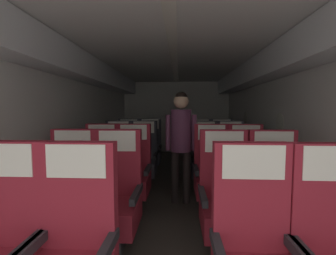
# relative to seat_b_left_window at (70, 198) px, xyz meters

# --- Properties ---
(ground) EXTENTS (3.48, 7.56, 0.02)m
(ground) POSITION_rel_seat_b_left_window_xyz_m (0.96, 1.42, -0.48)
(ground) COLOR #3D3833
(fuselage_shell) EXTENTS (3.36, 7.21, 2.21)m
(fuselage_shell) POSITION_rel_seat_b_left_window_xyz_m (0.96, 1.68, 1.13)
(fuselage_shell) COLOR silver
(fuselage_shell) RESTS_ON ground
(seat_b_left_window) EXTENTS (0.48, 0.52, 1.12)m
(seat_b_left_window) POSITION_rel_seat_b_left_window_xyz_m (0.00, 0.00, 0.00)
(seat_b_left_window) COLOR #38383D
(seat_b_left_window) RESTS_ON ground
(seat_b_left_aisle) EXTENTS (0.48, 0.52, 1.12)m
(seat_b_left_aisle) POSITION_rel_seat_b_left_window_xyz_m (0.45, -0.00, 0.00)
(seat_b_left_aisle) COLOR #38383D
(seat_b_left_aisle) RESTS_ON ground
(seat_b_right_aisle) EXTENTS (0.48, 0.52, 1.12)m
(seat_b_right_aisle) POSITION_rel_seat_b_left_window_xyz_m (1.93, -0.00, 0.00)
(seat_b_right_aisle) COLOR #38383D
(seat_b_right_aisle) RESTS_ON ground
(seat_b_right_window) EXTENTS (0.48, 0.52, 1.12)m
(seat_b_right_window) POSITION_rel_seat_b_left_window_xyz_m (1.47, -0.01, 0.00)
(seat_b_right_window) COLOR #38383D
(seat_b_right_window) RESTS_ON ground
(seat_c_left_window) EXTENTS (0.48, 0.52, 1.12)m
(seat_c_left_window) POSITION_rel_seat_b_left_window_xyz_m (-0.01, 0.87, 0.00)
(seat_c_left_window) COLOR #38383D
(seat_c_left_window) RESTS_ON ground
(seat_c_left_aisle) EXTENTS (0.48, 0.52, 1.12)m
(seat_c_left_aisle) POSITION_rel_seat_b_left_window_xyz_m (0.43, 0.86, 0.00)
(seat_c_left_aisle) COLOR #38383D
(seat_c_left_aisle) RESTS_ON ground
(seat_c_right_aisle) EXTENTS (0.48, 0.52, 1.12)m
(seat_c_right_aisle) POSITION_rel_seat_b_left_window_xyz_m (1.92, 0.85, 0.00)
(seat_c_right_aisle) COLOR #38383D
(seat_c_right_aisle) RESTS_ON ground
(seat_c_right_window) EXTENTS (0.48, 0.52, 1.12)m
(seat_c_right_window) POSITION_rel_seat_b_left_window_xyz_m (1.48, 0.87, 0.00)
(seat_c_right_window) COLOR #38383D
(seat_c_right_window) RESTS_ON ground
(seat_d_left_window) EXTENTS (0.48, 0.52, 1.12)m
(seat_d_left_window) POSITION_rel_seat_b_left_window_xyz_m (-0.00, 1.72, 0.00)
(seat_d_left_window) COLOR #38383D
(seat_d_left_window) RESTS_ON ground
(seat_d_left_aisle) EXTENTS (0.48, 0.52, 1.12)m
(seat_d_left_aisle) POSITION_rel_seat_b_left_window_xyz_m (0.44, 1.72, 0.00)
(seat_d_left_aisle) COLOR #38383D
(seat_d_left_aisle) RESTS_ON ground
(seat_d_right_aisle) EXTENTS (0.48, 0.52, 1.12)m
(seat_d_right_aisle) POSITION_rel_seat_b_left_window_xyz_m (1.92, 1.74, 0.00)
(seat_d_right_aisle) COLOR #38383D
(seat_d_right_aisle) RESTS_ON ground
(seat_d_right_window) EXTENTS (0.48, 0.52, 1.12)m
(seat_d_right_window) POSITION_rel_seat_b_left_window_xyz_m (1.47, 1.74, 0.00)
(seat_d_right_window) COLOR #38383D
(seat_d_right_window) RESTS_ON ground
(seat_e_left_window) EXTENTS (0.48, 0.52, 1.12)m
(seat_e_left_window) POSITION_rel_seat_b_left_window_xyz_m (-0.01, 2.58, 0.00)
(seat_e_left_window) COLOR #38383D
(seat_e_left_window) RESTS_ON ground
(seat_e_left_aisle) EXTENTS (0.48, 0.52, 1.12)m
(seat_e_left_aisle) POSITION_rel_seat_b_left_window_xyz_m (0.44, 2.60, 0.00)
(seat_e_left_aisle) COLOR #38383D
(seat_e_left_aisle) RESTS_ON ground
(seat_e_right_aisle) EXTENTS (0.48, 0.52, 1.12)m
(seat_e_right_aisle) POSITION_rel_seat_b_left_window_xyz_m (1.93, 2.59, 0.00)
(seat_e_right_aisle) COLOR #38383D
(seat_e_right_aisle) RESTS_ON ground
(seat_e_right_window) EXTENTS (0.48, 0.52, 1.12)m
(seat_e_right_window) POSITION_rel_seat_b_left_window_xyz_m (1.48, 2.58, 0.00)
(seat_e_right_window) COLOR #38383D
(seat_e_right_window) RESTS_ON ground
(flight_attendant) EXTENTS (0.43, 0.28, 1.56)m
(flight_attendant) POSITION_rel_seat_b_left_window_xyz_m (1.07, 1.08, 0.48)
(flight_attendant) COLOR black
(flight_attendant) RESTS_ON ground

